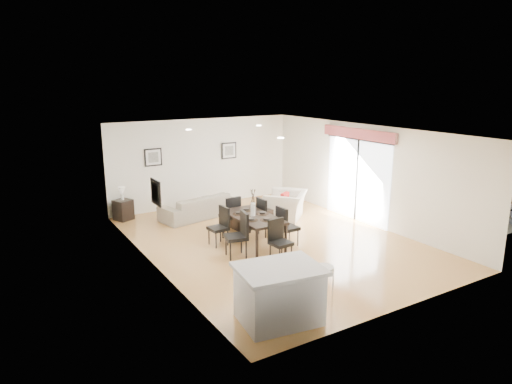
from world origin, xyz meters
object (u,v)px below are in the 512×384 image
dining_table (253,219)px  dining_chair_efar (265,215)px  dining_chair_head (279,238)px  dining_chair_foot (231,213)px  armchair (286,205)px  side_table (123,210)px  kitchen_island (279,294)px  sofa (198,206)px  dining_chair_wnear (240,232)px  coffee_table (250,218)px  bar_stool (324,272)px  dining_chair_wfar (221,224)px  dining_chair_enear (285,224)px

dining_table → dining_chair_efar: (0.62, 0.44, -0.11)m
dining_chair_head → dining_chair_foot: 2.18m
armchair → dining_chair_foot: 1.91m
dining_chair_foot → side_table: dining_chair_foot is taller
dining_chair_efar → kitchen_island: bearing=151.5°
armchair → kitchen_island: 5.68m
sofa → dining_chair_efar: dining_chair_efar is taller
dining_chair_wnear → coffee_table: dining_chair_wnear is taller
bar_stool → dining_chair_foot: bearing=83.2°
dining_chair_efar → sofa: bearing=19.3°
dining_chair_efar → dining_chair_head: (-0.63, -1.53, -0.03)m
dining_chair_foot → kitchen_island: (-1.45, -4.33, -0.06)m
sofa → dining_chair_wfar: dining_chair_wfar is taller
dining_table → dining_chair_enear: bearing=-34.9°
coffee_table → dining_chair_wnear: bearing=-131.5°
sofa → dining_chair_efar: 2.48m
dining_chair_efar → bar_stool: 3.85m
dining_chair_enear → kitchen_island: dining_chair_enear is taller
coffee_table → bar_stool: (-1.21, -4.54, 0.42)m
dining_table → coffee_table: dining_table is taller
bar_stool → sofa: bearing=86.7°
bar_stool → dining_chair_wnear: bearing=92.1°
dining_chair_efar → side_table: size_ratio=1.69×
dining_chair_wfar → dining_chair_foot: (0.63, 0.64, 0.02)m
dining_chair_wnear → dining_chair_foot: bearing=170.4°
dining_chair_enear → dining_chair_foot: (-0.61, 1.53, -0.00)m
sofa → armchair: 2.50m
dining_chair_foot → sofa: bearing=-88.2°
dining_chair_efar → dining_chair_head: 1.66m
dining_chair_wfar → kitchen_island: (-0.82, -3.68, -0.04)m
sofa → dining_table: 2.81m
dining_chair_wnear → kitchen_island: size_ratio=0.70×
dining_chair_wnear → dining_chair_wfar: size_ratio=1.11×
coffee_table → kitchen_island: size_ratio=0.74×
bar_stool → dining_chair_head: bearing=76.7°
bar_stool → dining_chair_enear: bearing=67.9°
dining_chair_enear → sofa: bearing=12.7°
dining_chair_wfar → kitchen_island: 3.77m
armchair → coffee_table: bearing=-40.6°
armchair → dining_table: bearing=-7.3°
dining_chair_enear → armchair: bearing=-36.3°
dining_chair_head → kitchen_island: (-1.44, -2.14, -0.04)m
side_table → bar_stool: (1.57, -6.88, 0.35)m
dining_chair_enear → bar_stool: dining_chair_enear is taller
armchair → dining_chair_wfar: size_ratio=1.30×
sofa → armchair: armchair is taller
dining_chair_efar → bar_stool: bearing=163.7°
coffee_table → dining_chair_efar: bearing=-100.0°
dining_chair_wfar → dining_chair_head: (0.62, -1.54, 0.00)m
sofa → dining_chair_foot: 1.71m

